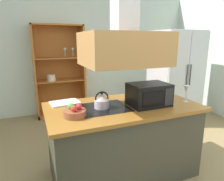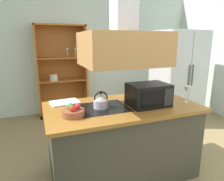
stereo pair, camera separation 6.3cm
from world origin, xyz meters
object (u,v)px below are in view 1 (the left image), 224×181
Objects in this scene: kettle at (102,101)px; wine_glass_on_counter at (187,90)px; microwave at (149,94)px; fruit_bowl at (75,112)px; refrigerator at (175,77)px; dish_cabinet at (60,76)px; cutting_board at (65,103)px.

kettle is 0.94× the size of wine_glass_on_counter.
microwave is at bearing -10.62° from kettle.
microwave is at bearing 172.93° from wine_glass_on_counter.
kettle reaches higher than fruit_bowl.
refrigerator reaches higher than microwave.
dish_cabinet reaches higher than microwave.
dish_cabinet is 8.69× the size of fruit_bowl.
kettle is at bearing 169.38° from microwave.
dish_cabinet is 5.81× the size of cutting_board.
wine_glass_on_counter is at bearing -19.46° from cutting_board.
kettle is (-2.06, -1.26, 0.06)m from refrigerator.
microwave is 2.02× the size of fruit_bowl.
wine_glass_on_counter is at bearing -0.83° from fruit_bowl.
refrigerator is at bearing 20.94° from cutting_board.
microwave is at bearing -137.83° from refrigerator.
dish_cabinet is at bearing 104.73° from microwave.
dish_cabinet is 2.89m from wine_glass_on_counter.
dish_cabinet is 2.62m from fruit_bowl.
kettle is at bearing -42.91° from cutting_board.
wine_glass_on_counter is (1.06, -0.17, 0.07)m from kettle.
fruit_bowl is at bearing -94.75° from dish_cabinet.
wine_glass_on_counter is 1.40m from fruit_bowl.
microwave is 0.90m from fruit_bowl.
microwave reaches higher than kettle.
refrigerator is at bearing 31.48° from kettle.
microwave is (-1.50, -1.36, 0.11)m from refrigerator.
dish_cabinet is 2.66m from microwave.
kettle is at bearing -148.52° from refrigerator.
kettle is at bearing -87.14° from dish_cabinet.
dish_cabinet is at bearing 85.25° from fruit_bowl.
wine_glass_on_counter is (-1.00, -1.42, 0.13)m from refrigerator.
cutting_board is at bearing -96.34° from dish_cabinet.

